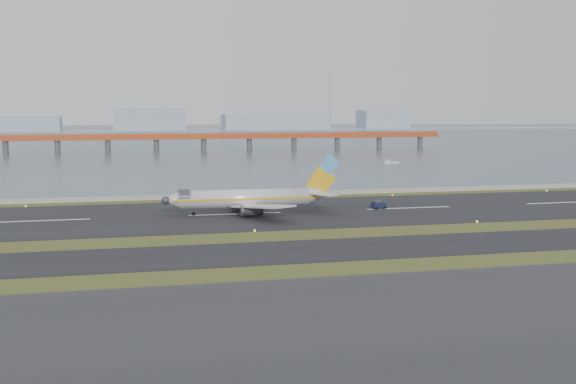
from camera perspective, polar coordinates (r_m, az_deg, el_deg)
name	(u,v)px	position (r m, az deg, el deg)	size (l,w,h in m)	color
ground	(263,239)	(125.94, -1.99, -3.74)	(1000.00, 1000.00, 0.00)	#394719
apron_strip	(373,335)	(74.38, 6.70, -11.14)	(1000.00, 50.00, 0.10)	#29292B
taxiway_strip	(278,252)	(114.41, -0.79, -4.77)	(1000.00, 18.00, 0.10)	black
runway_strip	(235,214)	(155.05, -4.22, -1.76)	(1000.00, 45.00, 0.10)	black
seawall	(216,196)	(184.40, -5.74, -0.29)	(1000.00, 2.50, 1.00)	#999993
bay_water	(146,137)	(582.34, -11.13, 4.31)	(1400.00, 800.00, 1.30)	#445362
red_pier	(204,138)	(374.38, -6.69, 4.26)	(260.00, 5.00, 10.20)	#A6411C
far_shoreline	(153,124)	(742.55, -10.63, 5.27)	(1400.00, 80.00, 60.50)	#9BA7B7
airliner	(252,198)	(155.03, -2.88, -0.48)	(38.52, 32.89, 12.80)	silver
pushback_tug	(378,205)	(163.81, 7.16, -1.01)	(3.43, 2.34, 2.03)	#131836
workboat_near	(324,175)	(239.76, 2.87, 1.34)	(6.89, 4.62, 1.61)	silver
workboat_far	(390,162)	(297.94, 8.07, 2.33)	(7.13, 3.17, 1.67)	silver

